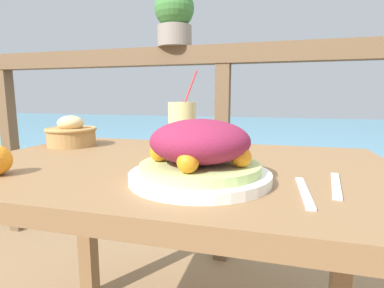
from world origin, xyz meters
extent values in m
cube|color=olive|center=(0.00, 0.00, 0.68)|extent=(1.11, 0.73, 0.04)
cube|color=olive|center=(-0.50, 0.30, 0.33)|extent=(0.06, 0.06, 0.66)
cube|color=olive|center=(0.50, 0.30, 0.33)|extent=(0.06, 0.06, 0.66)
cube|color=brown|center=(0.00, 0.78, 1.08)|extent=(2.80, 0.08, 0.09)
cube|color=brown|center=(-1.36, 0.78, 0.52)|extent=(0.07, 0.07, 1.04)
cube|color=brown|center=(0.00, 0.78, 0.52)|extent=(0.07, 0.07, 1.04)
cube|color=#568EA8|center=(0.00, 3.28, 0.23)|extent=(12.00, 4.00, 0.47)
cylinder|color=white|center=(0.11, -0.15, 0.71)|extent=(0.29, 0.29, 0.02)
cylinder|color=#B7D17A|center=(0.11, -0.15, 0.73)|extent=(0.25, 0.25, 0.02)
ellipsoid|color=maroon|center=(0.11, -0.15, 0.79)|extent=(0.20, 0.20, 0.09)
sphere|color=orange|center=(0.20, -0.17, 0.76)|extent=(0.04, 0.04, 0.04)
sphere|color=orange|center=(0.11, -0.07, 0.76)|extent=(0.04, 0.04, 0.04)
sphere|color=orange|center=(0.02, -0.16, 0.76)|extent=(0.04, 0.04, 0.04)
sphere|color=orange|center=(0.11, -0.24, 0.76)|extent=(0.04, 0.04, 0.04)
cylinder|color=#DBCC7F|center=(0.00, 0.08, 0.78)|extent=(0.08, 0.08, 0.16)
cylinder|color=red|center=(0.00, 0.09, 0.85)|extent=(0.08, 0.04, 0.21)
cylinder|color=#AD7F47|center=(-0.43, 0.16, 0.73)|extent=(0.16, 0.16, 0.06)
torus|color=#AD7F47|center=(-0.43, 0.16, 0.76)|extent=(0.17, 0.17, 0.01)
ellipsoid|color=#DBB77A|center=(-0.43, 0.16, 0.78)|extent=(0.09, 0.09, 0.05)
cylinder|color=gray|center=(-0.25, 0.78, 1.18)|extent=(0.17, 0.17, 0.10)
sphere|color=#3D7A38|center=(-0.25, 0.78, 1.31)|extent=(0.20, 0.20, 0.20)
cube|color=silver|center=(0.31, -0.18, 0.71)|extent=(0.02, 0.18, 0.00)
cube|color=silver|center=(0.38, -0.12, 0.71)|extent=(0.04, 0.18, 0.00)
sphere|color=orange|center=(0.05, 0.23, 0.74)|extent=(0.08, 0.08, 0.08)
camera|label=1|loc=(0.25, -0.74, 0.88)|focal=28.00mm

